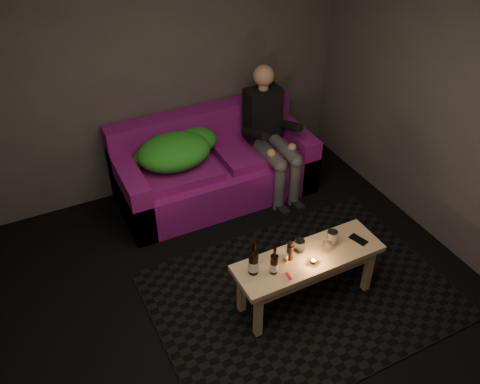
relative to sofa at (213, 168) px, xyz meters
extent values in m
plane|color=black|center=(-0.39, -1.82, -0.31)|extent=(4.50, 4.50, 0.00)
plane|color=#4A484B|center=(-0.39, 0.43, 0.99)|extent=(4.00, 0.00, 4.00)
cube|color=black|center=(0.07, -1.66, -0.31)|extent=(2.48, 1.81, 0.01)
cube|color=#7D1076|center=(0.00, -0.05, -0.10)|extent=(2.00, 0.90, 0.42)
cube|color=#7D1076|center=(0.00, 0.29, 0.33)|extent=(2.00, 0.22, 0.44)
cube|color=#7D1076|center=(-0.90, -0.05, 0.00)|extent=(0.20, 0.90, 0.62)
cube|color=#7D1076|center=(0.90, -0.05, 0.00)|extent=(0.20, 0.90, 0.62)
cube|color=#7D1076|center=(-0.42, -0.10, 0.15)|extent=(0.75, 0.60, 0.10)
cube|color=#7D1076|center=(0.42, -0.10, 0.15)|extent=(0.75, 0.60, 0.10)
ellipsoid|color=#379A1C|center=(-0.42, -0.05, 0.35)|extent=(0.72, 0.56, 0.30)
ellipsoid|color=#379A1C|center=(-0.14, 0.09, 0.32)|extent=(0.44, 0.36, 0.24)
ellipsoid|color=#379A1C|center=(-0.64, 0.07, 0.28)|extent=(0.32, 0.26, 0.16)
cube|color=black|center=(0.57, 0.00, 0.50)|extent=(0.36, 0.22, 0.55)
sphere|color=tan|center=(0.57, 0.00, 0.92)|extent=(0.21, 0.21, 0.21)
cylinder|color=#4D4F57|center=(0.48, -0.31, 0.22)|extent=(0.14, 0.50, 0.14)
cylinder|color=#4D4F57|center=(0.66, -0.31, 0.22)|extent=(0.14, 0.50, 0.14)
cylinder|color=#4D4F57|center=(0.48, -0.55, -0.06)|extent=(0.11, 0.11, 0.51)
cylinder|color=#4D4F57|center=(0.66, -0.55, -0.06)|extent=(0.11, 0.11, 0.51)
cube|color=black|center=(0.48, -0.61, -0.28)|extent=(0.09, 0.22, 0.06)
cube|color=black|center=(0.66, -0.61, -0.28)|extent=(0.09, 0.22, 0.06)
cube|color=tan|center=(0.07, -1.71, 0.17)|extent=(1.23, 0.40, 0.04)
cube|color=tan|center=(0.07, -1.71, 0.09)|extent=(1.07, 0.31, 0.11)
cube|color=tan|center=(-0.45, -1.86, -0.08)|extent=(0.06, 0.06, 0.46)
cube|color=tan|center=(-0.46, -1.58, -0.08)|extent=(0.06, 0.06, 0.46)
cube|color=tan|center=(0.59, -1.85, -0.08)|extent=(0.06, 0.06, 0.46)
cube|color=tan|center=(0.59, -1.57, -0.08)|extent=(0.06, 0.06, 0.46)
cylinder|color=black|center=(-0.41, -1.68, 0.29)|extent=(0.07, 0.07, 0.21)
cylinder|color=white|center=(-0.41, -1.68, 0.26)|extent=(0.08, 0.08, 0.09)
cone|color=black|center=(-0.41, -1.68, 0.42)|extent=(0.07, 0.07, 0.03)
cylinder|color=black|center=(-0.41, -1.68, 0.45)|extent=(0.03, 0.03, 0.10)
cylinder|color=black|center=(-0.27, -1.74, 0.27)|extent=(0.06, 0.06, 0.17)
cylinder|color=white|center=(-0.27, -1.74, 0.25)|extent=(0.06, 0.06, 0.07)
cone|color=black|center=(-0.27, -1.74, 0.37)|extent=(0.06, 0.06, 0.03)
cylinder|color=black|center=(-0.27, -1.74, 0.40)|extent=(0.02, 0.02, 0.08)
cylinder|color=silver|center=(-0.13, -1.68, 0.23)|extent=(0.05, 0.05, 0.08)
cylinder|color=black|center=(-0.09, -1.67, 0.26)|extent=(0.06, 0.06, 0.14)
cylinder|color=white|center=(0.03, -1.62, 0.24)|extent=(0.10, 0.10, 0.10)
cylinder|color=white|center=(0.06, -1.79, 0.21)|extent=(0.05, 0.05, 0.04)
sphere|color=orange|center=(0.06, -1.79, 0.22)|extent=(0.02, 0.02, 0.02)
cylinder|color=white|center=(0.22, -1.72, 0.23)|extent=(0.07, 0.07, 0.08)
cylinder|color=#A8ABAF|center=(0.31, -1.66, 0.25)|extent=(0.10, 0.10, 0.12)
cube|color=black|center=(0.53, -1.74, 0.19)|extent=(0.11, 0.16, 0.01)
cube|color=red|center=(-0.19, -1.83, 0.20)|extent=(0.02, 0.07, 0.01)
camera|label=1|loc=(-1.69, -4.05, 2.99)|focal=38.00mm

